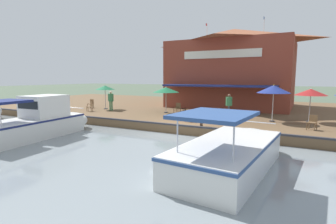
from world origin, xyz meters
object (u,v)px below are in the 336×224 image
at_px(patio_umbrella_far_corner, 105,88).
at_px(patio_umbrella_by_entrance, 274,89).
at_px(cafe_chair_beside_entrance, 178,107).
at_px(cafe_chair_under_first_umbrella, 189,115).
at_px(person_mid_patio, 111,98).
at_px(tree_upstream_bank, 268,57).
at_px(patio_umbrella_near_quay_edge, 166,90).
at_px(waterfront_restaurant, 233,68).
at_px(motorboat_second_along, 41,122).
at_px(cafe_chair_far_corner_seat, 90,106).
at_px(motorboat_fourth_along, 234,150).
at_px(cafe_chair_facing_river, 312,122).
at_px(patio_umbrella_mid_patio_left, 311,92).
at_px(person_near_entrance, 229,102).
at_px(cafe_chair_mid_patio, 91,103).
at_px(mooring_post, 201,120).

xyz_separation_m(patio_umbrella_far_corner, patio_umbrella_by_entrance, (0.35, 15.09, 0.17)).
distance_m(cafe_chair_beside_entrance, cafe_chair_under_first_umbrella, 4.60).
distance_m(patio_umbrella_far_corner, person_mid_patio, 1.70).
bearing_deg(tree_upstream_bank, cafe_chair_under_first_umbrella, -13.91).
xyz_separation_m(patio_umbrella_near_quay_edge, person_mid_patio, (0.95, -5.23, -0.86)).
height_order(waterfront_restaurant, motorboat_second_along, waterfront_restaurant).
bearing_deg(cafe_chair_far_corner_seat, motorboat_fourth_along, 63.61).
bearing_deg(patio_umbrella_far_corner, cafe_chair_facing_river, 82.36).
distance_m(patio_umbrella_mid_patio_left, person_near_entrance, 5.62).
bearing_deg(person_mid_patio, cafe_chair_under_first_umbrella, 75.15).
xyz_separation_m(patio_umbrella_far_corner, person_mid_patio, (0.69, 1.24, -0.93)).
relative_size(patio_umbrella_mid_patio_left, cafe_chair_beside_entrance, 2.70).
bearing_deg(patio_umbrella_near_quay_edge, cafe_chair_mid_patio, -88.37).
distance_m(cafe_chair_far_corner_seat, cafe_chair_mid_patio, 2.70).
relative_size(person_mid_patio, mooring_post, 2.07).
xyz_separation_m(cafe_chair_mid_patio, person_near_entrance, (-0.67, 13.69, 0.62)).
relative_size(cafe_chair_facing_river, cafe_chair_beside_entrance, 1.00).
height_order(waterfront_restaurant, motorboat_fourth_along, waterfront_restaurant).
distance_m(patio_umbrella_far_corner, tree_upstream_bank, 17.07).
bearing_deg(mooring_post, patio_umbrella_mid_patio_left, 131.97).
bearing_deg(mooring_post, waterfront_restaurant, -173.91).
bearing_deg(cafe_chair_far_corner_seat, cafe_chair_facing_river, 88.75).
bearing_deg(patio_umbrella_by_entrance, cafe_chair_under_first_umbrella, -62.37).
bearing_deg(waterfront_restaurant, cafe_chair_facing_river, 34.47).
xyz_separation_m(patio_umbrella_by_entrance, mooring_post, (4.23, -3.60, -1.79)).
relative_size(cafe_chair_facing_river, motorboat_fourth_along, 0.11).
bearing_deg(motorboat_second_along, cafe_chair_facing_river, 115.10).
distance_m(patio_umbrella_near_quay_edge, patio_umbrella_mid_patio_left, 10.88).
distance_m(waterfront_restaurant, patio_umbrella_mid_patio_left, 10.76).
bearing_deg(waterfront_restaurant, person_mid_patio, -44.32).
bearing_deg(motorboat_fourth_along, patio_umbrella_by_entrance, 176.86).
bearing_deg(cafe_chair_mid_patio, patio_umbrella_mid_patio_left, 91.97).
height_order(patio_umbrella_mid_patio_left, motorboat_fourth_along, patio_umbrella_mid_patio_left).
bearing_deg(mooring_post, person_near_entrance, 176.68).
bearing_deg(patio_umbrella_far_corner, waterfront_restaurant, 129.68).
relative_size(patio_umbrella_far_corner, cafe_chair_mid_patio, 2.71).
distance_m(person_near_entrance, motorboat_second_along, 13.33).
bearing_deg(cafe_chair_beside_entrance, waterfront_restaurant, 160.15).
distance_m(cafe_chair_mid_patio, mooring_post, 14.15).
relative_size(cafe_chair_mid_patio, mooring_post, 0.99).
relative_size(patio_umbrella_by_entrance, cafe_chair_beside_entrance, 2.98).
bearing_deg(waterfront_restaurant, person_near_entrance, 12.38).
bearing_deg(patio_umbrella_by_entrance, cafe_chair_mid_patio, -91.25).
relative_size(patio_umbrella_by_entrance, tree_upstream_bank, 0.35).
height_order(patio_umbrella_mid_patio_left, tree_upstream_bank, tree_upstream_bank).
relative_size(cafe_chair_facing_river, person_near_entrance, 0.49).
distance_m(cafe_chair_under_first_umbrella, person_near_entrance, 4.16).
height_order(patio_umbrella_far_corner, patio_umbrella_by_entrance, patio_umbrella_by_entrance).
bearing_deg(patio_umbrella_far_corner, cafe_chair_beside_entrance, 95.72).
relative_size(patio_umbrella_by_entrance, cafe_chair_far_corner_seat, 2.98).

